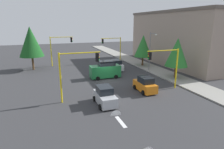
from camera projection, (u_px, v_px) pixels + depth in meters
ground_plane at (109, 81)px, 29.62m from camera, size 120.00×120.00×0.00m
sidewalk_kerb at (152, 68)px, 37.55m from camera, size 80.00×4.00×0.15m
lane_arrow_near at (118, 118)px, 18.16m from camera, size 2.40×1.10×1.10m
apartment_block at (179, 38)px, 41.53m from camera, size 26.24×9.30×11.00m
traffic_signal_near_right at (77, 67)px, 21.30m from camera, size 0.36×4.59×5.58m
traffic_signal_near_left at (165, 61)px, 25.01m from camera, size 0.36×4.59×5.36m
traffic_signal_far_right at (60, 45)px, 39.44m from camera, size 0.36×4.59×5.96m
traffic_signal_far_left at (113, 45)px, 43.21m from camera, size 0.36×4.59×5.46m
street_lamp_curbside at (151, 47)px, 34.77m from camera, size 2.15×0.28×7.00m
tree_opposite_side at (31, 42)px, 35.65m from camera, size 4.37×4.37×8.00m
tree_roadside_near at (177, 52)px, 30.12m from camera, size 3.52×3.52×6.40m
tree_roadside_mid at (143, 46)px, 39.09m from camera, size 3.45×3.45×6.28m
delivery_van_green at (105, 70)px, 31.15m from camera, size 2.22×4.80×2.77m
car_silver at (105, 96)px, 21.08m from camera, size 3.81×2.01×1.98m
car_orange at (145, 85)px, 24.99m from camera, size 3.75×1.95×1.98m
car_white at (116, 65)px, 36.51m from camera, size 4.02×2.11×1.98m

